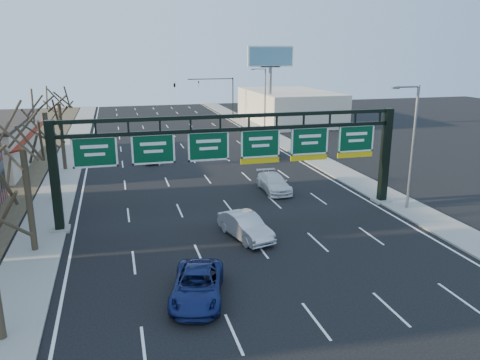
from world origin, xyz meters
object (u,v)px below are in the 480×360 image
object	(u,v)px
sign_gantry	(237,151)
car_white_wagon	(274,183)
car_silver_sedan	(245,226)
car_blue_suv	(197,285)

from	to	relation	value
sign_gantry	car_white_wagon	xyz separation A→B (m)	(4.44, 4.90, -3.92)
car_silver_sedan	car_white_wagon	bearing A→B (deg)	46.36
sign_gantry	car_silver_sedan	distance (m)	5.74
sign_gantry	car_blue_suv	bearing A→B (deg)	-113.80
sign_gantry	car_blue_suv	xyz separation A→B (m)	(-4.77, -10.81, -3.94)
car_blue_suv	car_silver_sedan	size ratio (longest dim) A/B	1.08
car_blue_suv	car_white_wagon	world-z (taller)	car_white_wagon
sign_gantry	car_silver_sedan	world-z (taller)	sign_gantry
sign_gantry	car_white_wagon	distance (m)	7.69
car_silver_sedan	car_white_wagon	xyz separation A→B (m)	(5.02, 9.11, -0.06)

